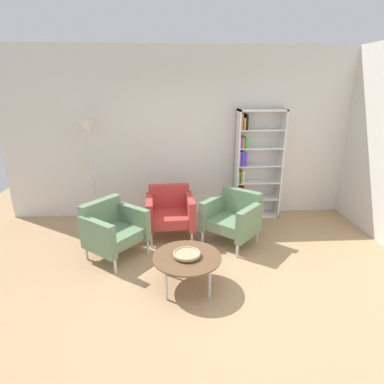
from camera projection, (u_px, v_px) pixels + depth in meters
The scene contains 9 objects.
ground_plane at pixel (202, 293), 3.63m from camera, with size 8.32×8.32×0.00m, color tan.
plaster_back_panel at pixel (190, 135), 5.49m from camera, with size 6.40×0.12×2.90m, color silver.
bookshelf_tall at pixel (254, 165), 5.52m from camera, with size 0.80×0.30×1.90m.
coffee_table_low at pixel (187, 259), 3.64m from camera, with size 0.80×0.80×0.40m.
decorative_bowl at pixel (187, 254), 3.62m from camera, with size 0.32×0.32×0.05m.
armchair_by_bookshelf at pixel (113, 229), 4.30m from camera, with size 0.94×0.95×0.78m.
armchair_near_window at pixel (233, 217), 4.70m from camera, with size 0.95×0.95×0.78m.
armchair_corner_red at pixel (170, 211), 4.89m from camera, with size 0.75×0.70×0.78m.
floor_lamp_torchiere at pixel (89, 139), 5.09m from camera, with size 0.32×0.32×1.74m.
Camera 1 is at (-0.31, -3.05, 2.28)m, focal length 29.41 mm.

